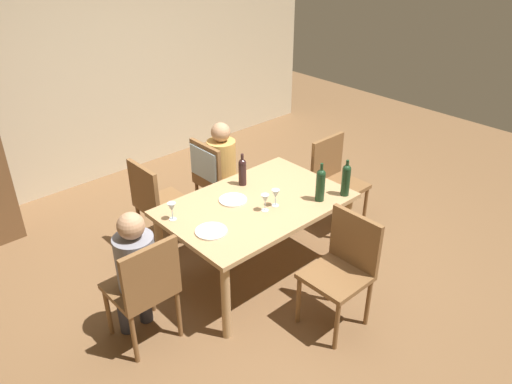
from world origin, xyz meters
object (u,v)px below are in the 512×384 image
chair_right_end (334,176)px  wine_glass_centre (276,194)px  chair_left_end (145,285)px  wine_bottle_dark_red (320,184)px  chair_far_right (212,173)px  person_man_bearded (224,165)px  dining_table (256,211)px  wine_bottle_short_olive (242,171)px  wine_glass_near_right (265,199)px  chair_near (344,264)px  person_woman_host (135,267)px  dinner_plate_host (233,200)px  wine_glass_near_left (172,208)px  chair_far_left (156,200)px  wine_bottle_tall_green (346,179)px  dinner_plate_guest_left (211,231)px

chair_right_end → wine_glass_centre: (-1.07, -0.23, 0.30)m
chair_right_end → chair_left_end: bearing=4.3°
wine_bottle_dark_red → chair_left_end: bearing=171.1°
chair_far_right → person_man_bearded: bearing=90.0°
dining_table → wine_bottle_short_olive: 0.40m
chair_far_right → dining_table: bearing=-14.2°
wine_glass_near_right → wine_bottle_dark_red: bearing=-22.2°
wine_bottle_short_olive → wine_glass_centre: bearing=-95.4°
dining_table → chair_near: chair_near is taller
dining_table → wine_bottle_dark_red: size_ratio=4.49×
wine_bottle_dark_red → wine_glass_centre: size_ratio=2.30×
person_woman_host → dinner_plate_host: size_ratio=4.59×
wine_glass_centre → wine_bottle_short_olive: bearing=84.6°
wine_bottle_dark_red → wine_glass_near_left: (-1.09, 0.58, -0.05)m
chair_right_end → chair_far_left: bearing=-26.7°
wine_bottle_dark_red → dining_table: bearing=141.8°
person_woman_host → wine_glass_centre: (1.23, -0.17, 0.19)m
wine_bottle_tall_green → chair_far_left: bearing=129.7°
person_woman_host → wine_glass_near_left: person_woman_host is taller
person_woman_host → wine_bottle_short_olive: person_woman_host is taller
chair_near → dinner_plate_host: bearing=11.4°
wine_glass_near_left → dinner_plate_host: 0.56m
wine_glass_near_right → wine_bottle_tall_green: bearing=-21.8°
wine_glass_near_left → wine_bottle_short_olive: bearing=4.7°
dinner_plate_host → chair_near: bearing=-78.6°
wine_bottle_short_olive → wine_glass_centre: size_ratio=2.01×
chair_near → dinner_plate_host: 1.08m
person_man_bearded → wine_glass_near_left: (-1.04, -0.64, 0.20)m
chair_far_right → wine_bottle_short_olive: wine_bottle_short_olive is taller
dining_table → person_man_bearded: size_ratio=1.42×
dining_table → dinner_plate_host: bearing=128.6°
chair_far_left → dinner_plate_host: bearing=23.0°
person_man_bearded → wine_glass_near_left: person_man_bearded is taller
chair_left_end → dinner_plate_guest_left: chair_left_end is taller
chair_far_left → wine_glass_near_right: bearing=21.2°
chair_far_right → dinner_plate_guest_left: 1.26m
chair_left_end → wine_glass_near_left: 0.66m
dining_table → dinner_plate_guest_left: bearing=-170.1°
dinner_plate_host → wine_glass_near_right: bearing=-73.6°
chair_right_end → wine_glass_near_left: (-1.82, 0.16, 0.30)m
dining_table → chair_far_left: size_ratio=1.68×
dining_table → chair_left_end: bearing=-175.7°
person_woman_host → wine_bottle_short_olive: 1.33m
chair_far_right → wine_glass_near_right: chair_far_right is taller
person_woman_host → wine_bottle_short_olive: size_ratio=3.66×
person_woman_host → chair_right_end: bearing=1.5°
wine_bottle_tall_green → dinner_plate_host: 0.97m
chair_left_end → chair_far_right: (1.38, 0.97, 0.06)m
wine_bottle_tall_green → wine_glass_centre: size_ratio=2.22×
chair_far_right → person_man_bearded: size_ratio=0.85×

